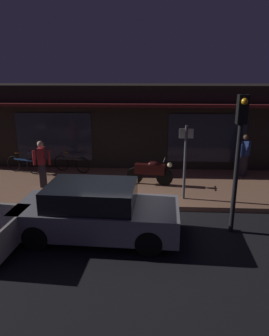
# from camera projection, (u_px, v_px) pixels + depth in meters

# --- Properties ---
(ground_plane) EXTENTS (60.00, 60.00, 0.00)m
(ground_plane) POSITION_uv_depth(u_px,v_px,m) (117.00, 225.00, 8.92)
(ground_plane) COLOR black
(sidewalk_slab) EXTENTS (18.00, 4.00, 0.15)m
(sidewalk_slab) POSITION_uv_depth(u_px,v_px,m) (126.00, 186.00, 11.77)
(sidewalk_slab) COLOR #8C6047
(sidewalk_slab) RESTS_ON ground_plane
(storefront_building) EXTENTS (18.00, 3.30, 3.60)m
(storefront_building) POSITION_uv_depth(u_px,v_px,m) (132.00, 125.00, 14.51)
(storefront_building) COLOR black
(storefront_building) RESTS_ON ground_plane
(motorcycle) EXTENTS (1.70, 0.56, 0.97)m
(motorcycle) POSITION_uv_depth(u_px,v_px,m) (151.00, 171.00, 11.57)
(motorcycle) COLOR black
(motorcycle) RESTS_ON sidewalk_slab
(bicycle_parked) EXTENTS (1.59, 0.62, 0.91)m
(bicycle_parked) POSITION_uv_depth(u_px,v_px,m) (23.00, 164.00, 12.96)
(bicycle_parked) COLOR black
(bicycle_parked) RESTS_ON sidewalk_slab
(bicycle_extra) EXTENTS (1.60, 0.58, 0.91)m
(bicycle_extra) POSITION_uv_depth(u_px,v_px,m) (72.00, 163.00, 13.10)
(bicycle_extra) COLOR black
(bicycle_extra) RESTS_ON sidewalk_slab
(person_photographer) EXTENTS (0.62, 0.41, 1.67)m
(person_photographer) POSITION_uv_depth(u_px,v_px,m) (42.00, 163.00, 11.25)
(person_photographer) COLOR #28232D
(person_photographer) RESTS_ON sidewalk_slab
(person_bystander) EXTENTS (0.47, 0.52, 1.67)m
(person_bystander) POSITION_uv_depth(u_px,v_px,m) (244.00, 155.00, 12.41)
(person_bystander) COLOR #28232D
(person_bystander) RESTS_ON sidewalk_slab
(sign_post) EXTENTS (0.44, 0.09, 2.40)m
(sign_post) POSITION_uv_depth(u_px,v_px,m) (185.00, 158.00, 10.00)
(sign_post) COLOR #47474C
(sign_post) RESTS_ON sidewalk_slab
(traffic_light_pole) EXTENTS (0.24, 0.33, 3.60)m
(traffic_light_pole) POSITION_uv_depth(u_px,v_px,m) (239.00, 141.00, 7.83)
(traffic_light_pole) COLOR black
(traffic_light_pole) RESTS_ON ground_plane
(parked_car_far) EXTENTS (4.17, 1.93, 1.42)m
(parked_car_far) POSITION_uv_depth(u_px,v_px,m) (96.00, 211.00, 8.10)
(parked_car_far) COLOR black
(parked_car_far) RESTS_ON ground_plane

